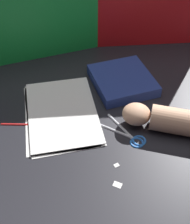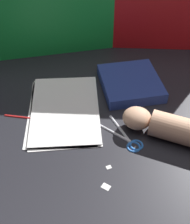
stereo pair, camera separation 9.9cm
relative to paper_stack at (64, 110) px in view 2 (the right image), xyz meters
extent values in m
plane|color=black|center=(0.08, -0.10, 0.00)|extent=(6.00, 6.00, 0.00)
cube|color=#2833D1|center=(-0.21, 0.38, 0.23)|extent=(0.73, 0.13, 0.47)
cube|color=green|center=(0.05, 0.38, 0.20)|extent=(0.76, 0.12, 0.42)
cube|color=white|center=(0.00, 0.00, 0.00)|extent=(0.24, 0.35, 0.00)
cube|color=white|center=(-0.01, 0.00, 0.00)|extent=(0.24, 0.35, 0.00)
cube|color=white|center=(0.00, 0.00, 0.00)|extent=(0.24, 0.35, 0.00)
cube|color=navy|center=(0.25, 0.11, 0.02)|extent=(0.23, 0.25, 0.04)
sphere|color=silver|center=(0.20, -0.16, 0.00)|extent=(0.01, 0.01, 0.01)
cylinder|color=silver|center=(0.16, -0.12, 0.00)|extent=(0.10, 0.09, 0.01)
torus|color=blue|center=(0.22, -0.17, 0.00)|extent=(0.06, 0.06, 0.01)
cylinder|color=silver|center=(0.18, -0.10, 0.00)|extent=(0.06, 0.12, 0.01)
torus|color=blue|center=(0.21, -0.18, 0.00)|extent=(0.06, 0.06, 0.01)
ellipsoid|color=tan|center=(0.24, -0.10, 0.04)|extent=(0.12, 0.12, 0.06)
cube|color=white|center=(0.11, -0.32, 0.00)|extent=(0.03, 0.03, 0.00)
cube|color=white|center=(0.13, -0.25, 0.00)|extent=(0.02, 0.02, 0.00)
cylinder|color=red|center=(-0.13, -0.02, 0.00)|extent=(0.14, 0.04, 0.01)
camera|label=1|loc=(-0.05, -0.78, 0.73)|focal=50.00mm
camera|label=2|loc=(0.05, -0.79, 0.73)|focal=50.00mm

